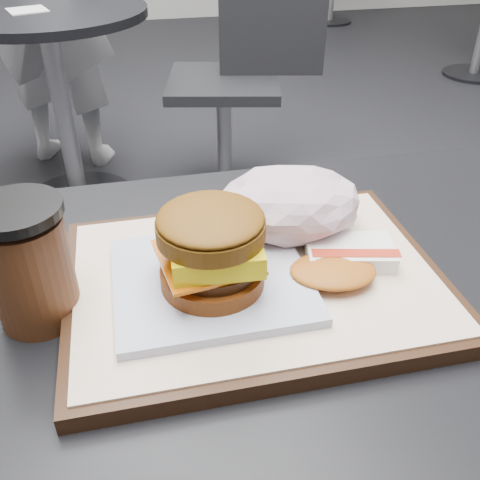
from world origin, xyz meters
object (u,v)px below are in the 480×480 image
hash_brown (342,260)px  coffee_cup (30,266)px  serving_tray (255,281)px  breakfast_sandwich (212,256)px  neighbor_table (55,68)px  customer_table (265,425)px  neighbor_chair (241,69)px  crumpled_wrapper (291,204)px

hash_brown → coffee_cup: bearing=176.9°
hash_brown → coffee_cup: 0.30m
serving_tray → breakfast_sandwich: size_ratio=1.99×
hash_brown → neighbor_table: hash_brown is taller
customer_table → neighbor_chair: neighbor_chair is taller
customer_table → neighbor_table: 1.69m
customer_table → serving_tray: serving_tray is taller
serving_tray → neighbor_table: 1.67m
coffee_cup → neighbor_table: coffee_cup is taller
serving_tray → hash_brown: hash_brown is taller
breakfast_sandwich → crumpled_wrapper: bearing=39.0°
customer_table → breakfast_sandwich: breakfast_sandwich is taller
breakfast_sandwich → coffee_cup: 0.17m
crumpled_wrapper → coffee_cup: 0.28m
breakfast_sandwich → coffee_cup: size_ratio=1.53×
customer_table → serving_tray: bearing=102.5°
neighbor_chair → customer_table: bearing=-101.5°
crumpled_wrapper → neighbor_table: crumpled_wrapper is taller
breakfast_sandwich → coffee_cup: coffee_cup is taller
breakfast_sandwich → hash_brown: bearing=1.4°
breakfast_sandwich → crumpled_wrapper: size_ratio=1.20×
hash_brown → neighbor_chair: neighbor_chair is taller
customer_table → coffee_cup: coffee_cup is taller
hash_brown → neighbor_table: size_ratio=0.17×
serving_tray → hash_brown: 0.09m
customer_table → coffee_cup: 0.33m
breakfast_sandwich → coffee_cup: bearing=173.2°
coffee_cup → crumpled_wrapper: bearing=13.4°
serving_tray → neighbor_table: size_ratio=0.51×
serving_tray → coffee_cup: bearing=178.6°
breakfast_sandwich → serving_tray: bearing=17.5°
customer_table → neighbor_chair: 1.66m
breakfast_sandwich → coffee_cup: (-0.17, 0.02, 0.00)m
customer_table → hash_brown: (0.08, 0.02, 0.22)m
neighbor_table → coffee_cup: bearing=-85.4°
hash_brown → neighbor_chair: bearing=81.2°
hash_brown → neighbor_table: 1.70m
serving_tray → hash_brown: size_ratio=2.98×
customer_table → breakfast_sandwich: 0.25m
neighbor_chair → hash_brown: bearing=-98.8°
neighbor_table → hash_brown: bearing=-75.2°
hash_brown → breakfast_sandwich: bearing=-178.6°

